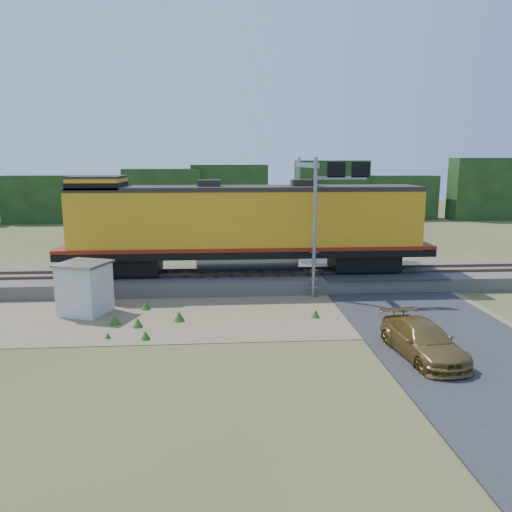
{
  "coord_description": "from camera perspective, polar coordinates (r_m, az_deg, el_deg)",
  "views": [
    {
      "loc": [
        -2.44,
        -23.0,
        7.41
      ],
      "look_at": [
        -0.54,
        3.0,
        2.4
      ],
      "focal_mm": 35.0,
      "sensor_mm": 36.0,
      "label": 1
    }
  ],
  "objects": [
    {
      "name": "weed_clumps",
      "position": [
        24.28,
        -6.53,
        -6.96
      ],
      "size": [
        15.0,
        6.2,
        0.56
      ],
      "primitive_type": null,
      "color": "#2D611B",
      "rests_on": "ground"
    },
    {
      "name": "tree_line_north",
      "position": [
        61.2,
        -1.91,
        6.81
      ],
      "size": [
        130.0,
        3.0,
        6.5
      ],
      "color": "#1A3212",
      "rests_on": "ground"
    },
    {
      "name": "ballast",
      "position": [
        29.93,
        0.61,
        -2.66
      ],
      "size": [
        70.0,
        5.0,
        0.8
      ],
      "primitive_type": "cube",
      "color": "slate",
      "rests_on": "ground"
    },
    {
      "name": "signal_gantry",
      "position": [
        28.89,
        6.77,
        7.31
      ],
      "size": [
        3.0,
        6.2,
        7.58
      ],
      "color": "gray",
      "rests_on": "ground"
    },
    {
      "name": "locomotive",
      "position": [
        29.26,
        -1.65,
        3.63
      ],
      "size": [
        21.68,
        3.31,
        5.59
      ],
      "color": "black",
      "rests_on": "rails"
    },
    {
      "name": "shed",
      "position": [
        25.7,
        -18.98,
        -3.47
      ],
      "size": [
        2.77,
        2.77,
        2.57
      ],
      "rotation": [
        0.0,
        0.0,
        -0.34
      ],
      "color": "silver",
      "rests_on": "ground"
    },
    {
      "name": "rails",
      "position": [
        29.82,
        0.61,
        -1.77
      ],
      "size": [
        70.0,
        1.54,
        0.16
      ],
      "color": "brown",
      "rests_on": "ballast"
    },
    {
      "name": "car",
      "position": [
        20.24,
        18.55,
        -9.15
      ],
      "size": [
        2.37,
        4.82,
        1.35
      ],
      "primitive_type": "imported",
      "rotation": [
        0.0,
        0.0,
        0.1
      ],
      "color": "olive",
      "rests_on": "ground"
    },
    {
      "name": "ground",
      "position": [
        24.29,
        1.8,
        -6.89
      ],
      "size": [
        140.0,
        140.0,
        0.0
      ],
      "primitive_type": "plane",
      "color": "#475123",
      "rests_on": "ground"
    },
    {
      "name": "road",
      "position": [
        26.58,
        16.88,
        -5.6
      ],
      "size": [
        7.0,
        66.0,
        0.86
      ],
      "color": "#38383A",
      "rests_on": "ground"
    },
    {
      "name": "dirt_shoulder",
      "position": [
        24.64,
        -2.99,
        -6.6
      ],
      "size": [
        26.0,
        8.0,
        0.03
      ],
      "primitive_type": "cube",
      "color": "#8C7754",
      "rests_on": "ground"
    }
  ]
}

